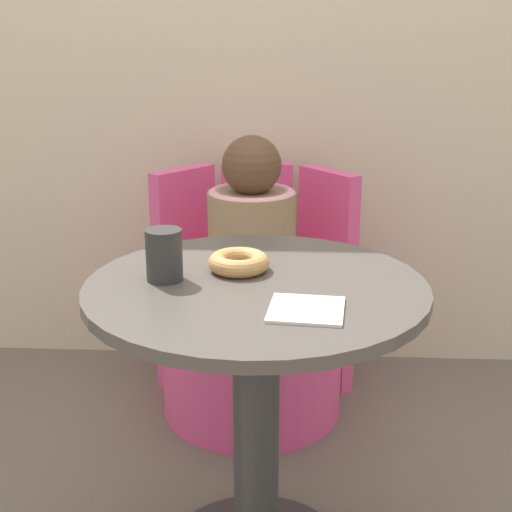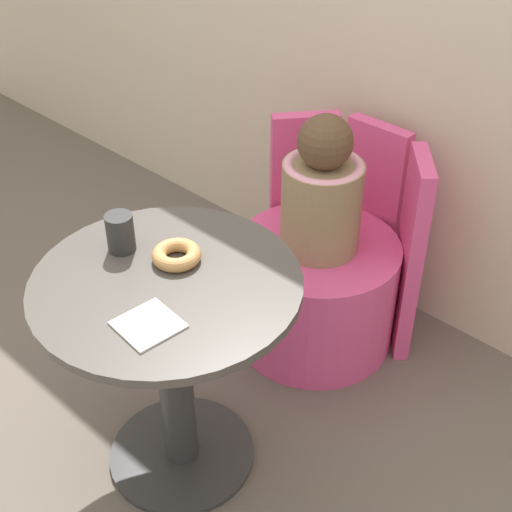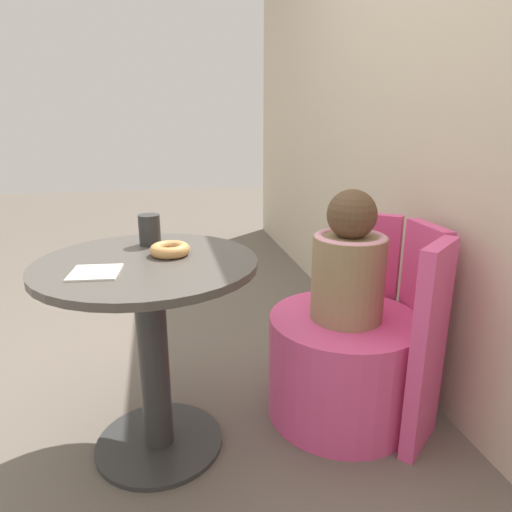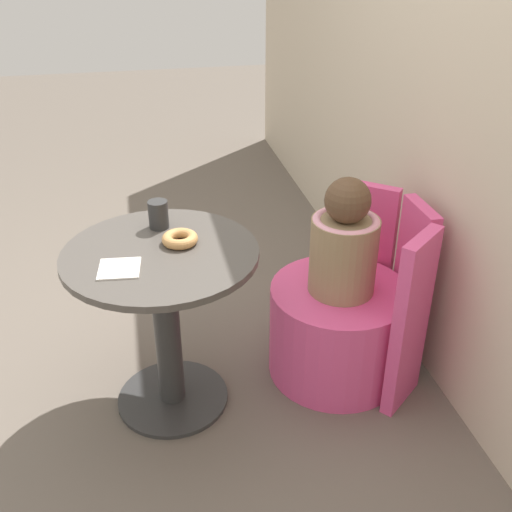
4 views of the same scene
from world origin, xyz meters
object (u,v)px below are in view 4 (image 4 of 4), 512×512
object	(u,v)px
donut	(180,239)
cup	(158,214)
round_table	(165,302)
tub_chair	(337,330)
child_figure	(344,243)

from	to	relation	value
donut	cup	distance (m)	0.16
round_table	tub_chair	bearing A→B (deg)	94.12
tub_chair	cup	distance (m)	0.87
round_table	tub_chair	distance (m)	0.74
round_table	donut	distance (m)	0.25
child_figure	cup	distance (m)	0.70
child_figure	cup	xyz separation A→B (m)	(-0.13, -0.68, 0.12)
child_figure	tub_chair	bearing A→B (deg)	93.58
tub_chair	donut	xyz separation A→B (m)	(0.01, -0.62, 0.50)
round_table	child_figure	xyz separation A→B (m)	(-0.05, 0.69, 0.14)
round_table	donut	xyz separation A→B (m)	(-0.04, 0.07, 0.23)
tub_chair	donut	world-z (taller)	donut
round_table	cup	size ratio (longest dim) A/B	6.56
tub_chair	donut	size ratio (longest dim) A/B	4.37
round_table	donut	size ratio (longest dim) A/B	5.39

